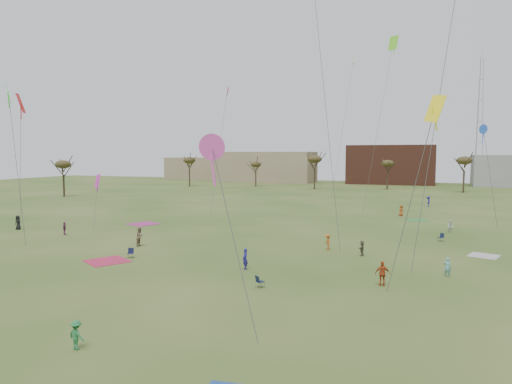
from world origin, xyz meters
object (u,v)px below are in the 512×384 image
(spectator_fore_a, at_px, (382,274))
(camp_chair_center, at_px, (260,284))
(flyer_near_right, at_px, (245,259))
(camp_chair_left, at_px, (130,255))
(camp_chair_right, at_px, (441,239))
(flyer_near_center, at_px, (76,335))
(radio_tower, at_px, (479,121))

(spectator_fore_a, relative_size, camp_chair_center, 2.03)
(flyer_near_right, height_order, camp_chair_left, flyer_near_right)
(camp_chair_right, bearing_deg, flyer_near_center, -74.22)
(camp_chair_left, relative_size, radio_tower, 0.02)
(flyer_near_center, bearing_deg, camp_chair_left, -51.32)
(camp_chair_center, distance_m, radio_tower, 130.13)
(flyer_near_center, xyz_separation_m, camp_chair_left, (-9.34, 17.23, -0.45))
(camp_chair_left, bearing_deg, radio_tower, 49.95)
(flyer_near_center, relative_size, flyer_near_right, 0.83)
(spectator_fore_a, distance_m, camp_chair_center, 8.67)
(camp_chair_center, bearing_deg, radio_tower, -61.37)
(flyer_near_center, bearing_deg, flyer_near_right, -85.89)
(flyer_near_center, distance_m, camp_chair_left, 19.60)
(camp_chair_left, relative_size, camp_chair_center, 1.00)
(spectator_fore_a, height_order, camp_chair_center, spectator_fore_a)
(camp_chair_center, bearing_deg, camp_chair_right, -78.40)
(camp_chair_center, xyz_separation_m, radio_tower, (24.71, 126.35, 18.95))
(flyer_near_right, bearing_deg, camp_chair_left, -133.62)
(camp_chair_center, height_order, radio_tower, radio_tower)
(camp_chair_left, height_order, camp_chair_right, same)
(camp_chair_center, bearing_deg, camp_chair_left, 21.55)
(spectator_fore_a, xyz_separation_m, camp_chair_right, (4.25, 19.38, -0.62))
(radio_tower, bearing_deg, camp_chair_left, -107.64)
(flyer_near_right, bearing_deg, camp_chair_right, 98.53)
(flyer_near_right, distance_m, camp_chair_right, 23.82)
(flyer_near_center, relative_size, spectator_fore_a, 0.80)
(spectator_fore_a, height_order, camp_chair_right, spectator_fore_a)
(camp_chair_left, xyz_separation_m, camp_chair_right, (26.19, 18.22, 0.00))
(flyer_near_right, distance_m, camp_chair_left, 11.18)
(flyer_near_center, height_order, radio_tower, radio_tower)
(camp_chair_left, relative_size, camp_chair_right, 1.00)
(flyer_near_center, relative_size, camp_chair_right, 1.63)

